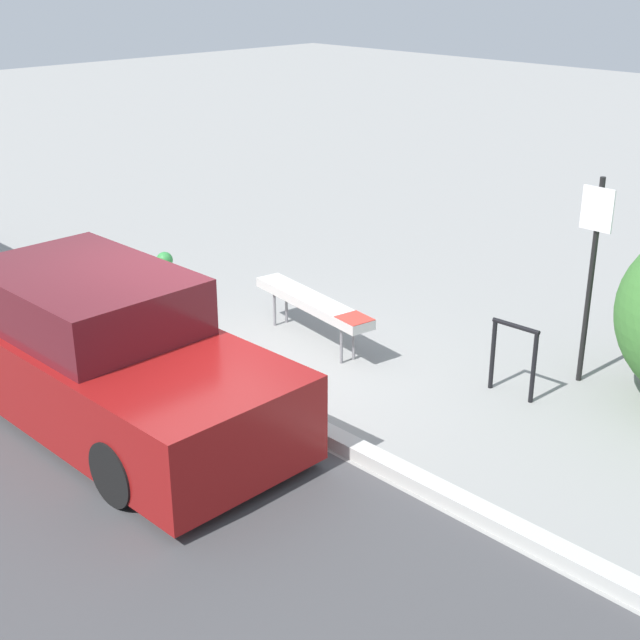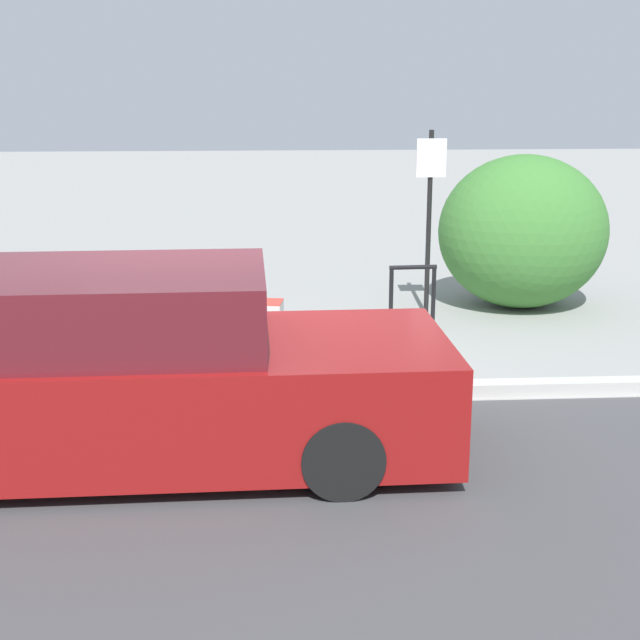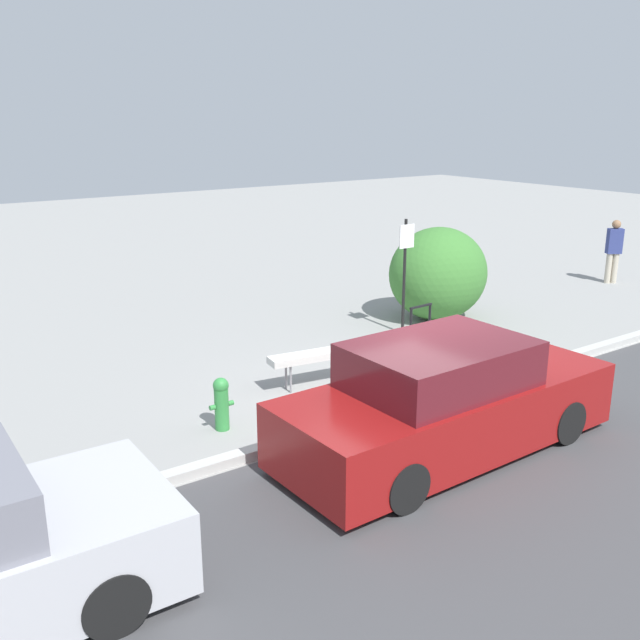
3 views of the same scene
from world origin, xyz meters
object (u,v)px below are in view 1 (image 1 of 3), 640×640
Objects in this scene: bench at (313,303)px; sign_post at (592,262)px; bike_rack at (514,352)px; parked_car_near at (98,353)px; fire_hydrant at (166,278)px.

sign_post is at bearing 34.30° from bench.
parked_car_near is (-2.68, -3.38, 0.18)m from bike_rack.
bike_rack is at bearing 50.42° from parked_car_near.
bike_rack is 1.26m from sign_post.
fire_hydrant is 0.16× the size of parked_car_near.
parked_car_near reaches higher than bike_rack.
bike_rack is 4.32m from parked_car_near.
fire_hydrant is at bearing -166.74° from bike_rack.
bench is 2.48× the size of bike_rack.
bike_rack is at bearing 13.26° from fire_hydrant.
sign_post is at bearing 68.94° from bike_rack.
fire_hydrant is at bearing -158.87° from sign_post.
bike_rack is 1.08× the size of fire_hydrant.
fire_hydrant is at bearing -157.22° from bench.
fire_hydrant is 3.07m from parked_car_near.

